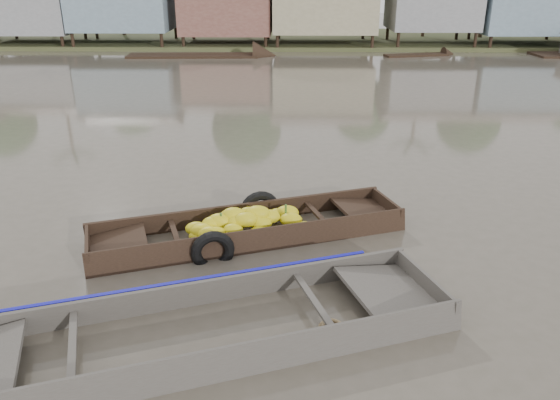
{
  "coord_description": "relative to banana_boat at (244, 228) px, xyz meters",
  "views": [
    {
      "loc": [
        0.32,
        -7.94,
        4.77
      ],
      "look_at": [
        0.16,
        1.42,
        0.8
      ],
      "focal_mm": 35.0,
      "sensor_mm": 36.0,
      "label": 1
    }
  ],
  "objects": [
    {
      "name": "ground",
      "position": [
        0.53,
        -1.47,
        -0.18
      ],
      "size": [
        120.0,
        120.0,
        0.0
      ],
      "primitive_type": "plane",
      "color": "#524B3E",
      "rests_on": "ground"
    },
    {
      "name": "banana_boat",
      "position": [
        0.0,
        0.0,
        0.0
      ],
      "size": [
        6.17,
        3.32,
        0.87
      ],
      "rotation": [
        0.0,
        0.0,
        0.33
      ],
      "color": "black",
      "rests_on": "ground"
    },
    {
      "name": "viewer_boat",
      "position": [
        -0.34,
        -3.16,
        -0.13
      ],
      "size": [
        7.38,
        4.1,
        0.58
      ],
      "rotation": [
        0.0,
        0.0,
        0.33
      ],
      "color": "#46413B",
      "rests_on": "ground"
    },
    {
      "name": "distant_boats",
      "position": [
        15.84,
        22.84,
        0.03
      ],
      "size": [
        36.3,
        14.43,
        1.38
      ],
      "color": "black",
      "rests_on": "ground"
    }
  ]
}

